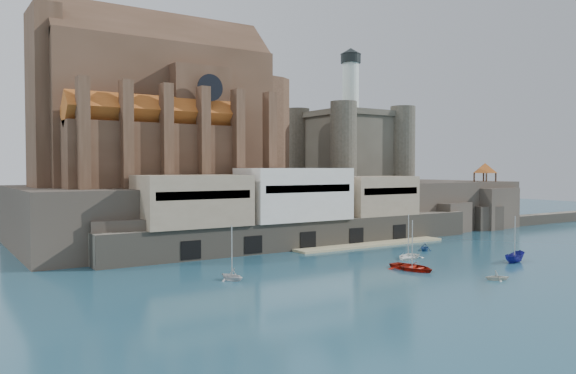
% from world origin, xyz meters
% --- Properties ---
extents(ground, '(300.00, 300.00, 0.00)m').
position_xyz_m(ground, '(0.00, 0.00, 0.00)').
color(ground, navy).
rests_on(ground, ground).
extents(promontory, '(100.00, 36.00, 10.00)m').
position_xyz_m(promontory, '(-0.19, 39.37, 4.92)').
color(promontory, '#2C2621').
rests_on(promontory, ground).
extents(quay, '(70.00, 12.00, 13.05)m').
position_xyz_m(quay, '(-10.19, 23.07, 6.07)').
color(quay, '#6A6355').
rests_on(quay, ground).
extents(church, '(47.00, 25.93, 30.51)m').
position_xyz_m(church, '(-24.13, 41.85, 22.13)').
color(church, '#462F21').
rests_on(church, promontory).
extents(castle_keep, '(21.20, 21.20, 29.30)m').
position_xyz_m(castle_keep, '(16.08, 41.08, 18.31)').
color(castle_keep, '#413D33').
rests_on(castle_keep, promontory).
extents(rock_outcrop, '(14.50, 10.50, 8.70)m').
position_xyz_m(rock_outcrop, '(42.00, 25.84, 4.02)').
color(rock_outcrop, '#2C2621').
rests_on(rock_outcrop, ground).
extents(pavilion, '(6.40, 6.40, 5.40)m').
position_xyz_m(pavilion, '(42.00, 26.00, 12.73)').
color(pavilion, '#462F21').
rests_on(pavilion, rock_outcrop).
extents(breakwater, '(40.00, 3.00, 2.40)m').
position_xyz_m(breakwater, '(66.00, 24.00, 0.00)').
color(breakwater, '#6A6355').
rests_on(breakwater, ground).
extents(boat_0, '(4.64, 1.65, 6.38)m').
position_xyz_m(boat_0, '(-8.88, -2.05, 0.00)').
color(boat_0, '#9E1609').
rests_on(boat_0, ground).
extents(boat_1, '(2.54, 2.83, 2.80)m').
position_xyz_m(boat_1, '(-5.38, -12.15, 0.00)').
color(boat_1, beige).
rests_on(boat_1, ground).
extents(boat_2, '(2.12, 2.08, 4.61)m').
position_xyz_m(boat_2, '(7.29, -5.64, 0.00)').
color(boat_2, navy).
rests_on(boat_2, ground).
extents(boat_4, '(3.33, 2.57, 3.41)m').
position_xyz_m(boat_4, '(-31.27, 4.70, 0.00)').
color(boat_4, silver).
rests_on(boat_4, ground).
extents(boat_6, '(2.80, 3.99, 5.47)m').
position_xyz_m(boat_6, '(-2.80, 4.64, 0.00)').
color(boat_6, white).
rests_on(boat_6, ground).
extents(boat_7, '(2.85, 2.98, 2.98)m').
position_xyz_m(boat_7, '(5.07, 8.86, 0.00)').
color(boat_7, '#224B86').
rests_on(boat_7, ground).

